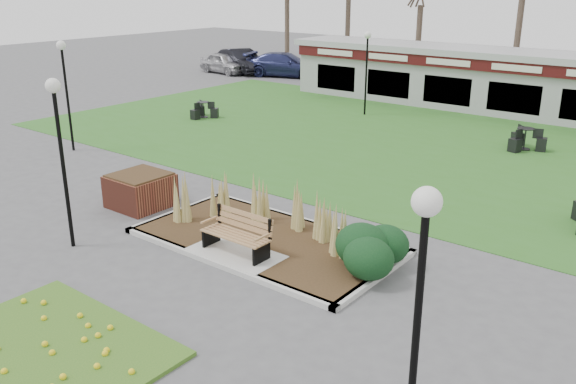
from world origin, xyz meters
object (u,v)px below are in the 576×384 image
Objects in this scene: food_pavilion at (526,83)px; lamp_post_mid_left at (64,71)px; bistro_set_b at (524,142)px; park_bench at (238,233)px; lamp_post_near_right at (421,281)px; bistro_set_a at (203,112)px; car_black at (241,61)px; lamp_post_far_left at (367,55)px; car_silver at (224,63)px; lamp_post_near_left at (58,127)px; brick_planter at (141,190)px; car_blue at (285,65)px.

food_pavilion is 20.13m from lamp_post_mid_left.
lamp_post_mid_left reaches higher than bistro_set_b.
park_bench is 7.65m from lamp_post_near_right.
car_black is at bearing 125.39° from bistro_set_a.
car_black is at bearing 154.68° from lamp_post_far_left.
lamp_post_near_right is at bearing -124.99° from car_silver.
food_pavilion is at bearing 38.26° from lamp_post_far_left.
lamp_post_near_left is 1.00× the size of lamp_post_mid_left.
bistro_set_b is at bearing -91.19° from car_black.
lamp_post_near_right is 1.01× the size of car_silver.
lamp_post_near_right is (9.77, -1.72, 0.01)m from lamp_post_near_left.
brick_planter reaches higher than bistro_set_a.
car_blue reaches higher than bistro_set_b.
lamp_post_far_left is at bearing 66.45° from lamp_post_mid_left.
car_blue is at bearing 126.11° from park_bench.
food_pavilion is 18.13× the size of bistro_set_a.
food_pavilion reaches higher than brick_planter.
food_pavilion is at bearing -76.20° from car_black.
lamp_post_mid_left is at bearing -123.61° from food_pavilion.
brick_planter reaches higher than bistro_set_b.
park_bench is at bearing -90.00° from food_pavilion.
lamp_post_near_left reaches higher than brick_planter.
lamp_post_far_left reaches higher than brick_planter.
lamp_post_near_left reaches higher than park_bench.
lamp_post_far_left is (-5.83, 15.12, 2.20)m from park_bench.
lamp_post_near_right reaches higher than car_blue.
brick_planter is 0.39× the size of lamp_post_far_left.
car_blue is at bearing 111.57° from bistro_set_a.
park_bench is 29.04m from car_silver.
food_pavilion is 6.70m from bistro_set_b.
bistro_set_a is (-6.93, 9.22, -0.22)m from brick_planter.
park_bench is at bearing -98.94° from bistro_set_b.
lamp_post_mid_left is 2.71× the size of bistro_set_b.
park_bench is 0.07× the size of food_pavilion.
brick_planter is at bearing -84.31° from lamp_post_far_left.
park_bench is 0.42× the size of lamp_post_near_right.
brick_planter is 25.86m from car_black.
bistro_set_b is at bearing -11.70° from lamp_post_far_left.
lamp_post_near_left reaches higher than lamp_post_mid_left.
lamp_post_far_left reaches higher than car_blue.
lamp_post_near_right is at bearing -22.91° from brick_planter.
lamp_post_near_left is 27.34m from car_blue.
lamp_post_mid_left is at bearing 146.48° from lamp_post_near_left.
food_pavilion is 4.68× the size of car_blue.
car_black is 3.52m from car_blue.
brick_planter is 0.31× the size of car_black.
bistro_set_b is 20.22m from car_blue.
car_black is (0.69, 0.89, 0.11)m from car_silver.
car_blue is at bearing -62.68° from car_black.
food_pavilion is at bearing -117.90° from car_blue.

